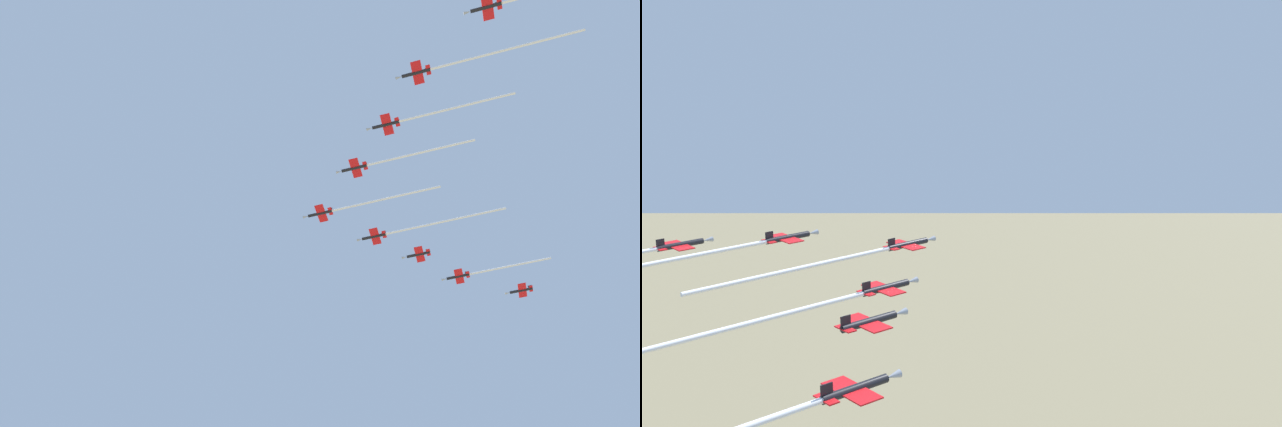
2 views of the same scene
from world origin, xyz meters
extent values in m
cylinder|color=black|center=(19.54, -16.21, 182.01)|extent=(7.73, 6.01, 1.07)
cone|color=#9EA3AD|center=(23.89, -13.07, 182.01)|extent=(2.18, 1.97, 1.02)
cube|color=red|center=(19.15, -16.49, 181.96)|extent=(7.10, 8.14, 0.18)
cube|color=red|center=(16.44, -18.46, 182.01)|extent=(3.05, 3.48, 0.18)
cube|color=black|center=(16.50, -18.41, 182.88)|extent=(1.35, 1.04, 1.75)
cylinder|color=white|center=(0.19, -30.22, 182.01)|extent=(32.04, 23.48, 0.75)
cylinder|color=black|center=(-2.25, -13.88, 183.31)|extent=(7.73, 6.01, 1.07)
cone|color=#9EA3AD|center=(2.09, -10.74, 183.31)|extent=(2.18, 1.97, 1.02)
cube|color=red|center=(-2.65, -14.17, 183.26)|extent=(7.10, 8.14, 0.18)
cube|color=red|center=(-5.36, -16.13, 183.31)|extent=(3.05, 3.48, 0.18)
cube|color=black|center=(-5.30, -16.09, 184.18)|extent=(1.35, 1.04, 1.75)
cylinder|color=white|center=(-20.71, -27.24, 183.31)|extent=(30.24, 22.18, 0.75)
cylinder|color=black|center=(14.95, -37.64, 180.71)|extent=(7.73, 6.01, 1.07)
cone|color=#9EA3AD|center=(19.29, -34.50, 180.71)|extent=(2.18, 1.97, 1.02)
cube|color=red|center=(14.55, -37.93, 180.66)|extent=(7.10, 8.14, 0.18)
cube|color=red|center=(11.84, -39.89, 180.71)|extent=(3.05, 3.48, 0.18)
cube|color=black|center=(11.90, -39.85, 181.58)|extent=(1.35, 1.04, 1.75)
cylinder|color=white|center=(-6.16, -52.92, 180.71)|extent=(35.55, 26.02, 0.75)
cylinder|color=black|center=(-22.18, -10.19, 181.56)|extent=(7.73, 6.01, 1.07)
cone|color=#9EA3AD|center=(-17.84, -7.05, 181.56)|extent=(2.18, 1.97, 1.02)
cube|color=red|center=(-22.57, -10.48, 181.51)|extent=(7.10, 8.14, 0.18)
cube|color=red|center=(-25.29, -12.44, 181.56)|extent=(3.05, 3.48, 0.18)
cube|color=black|center=(-25.22, -12.40, 182.44)|extent=(1.35, 1.04, 1.75)
cylinder|color=white|center=(-40.63, -23.55, 181.56)|extent=(30.23, 22.17, 0.75)
cylinder|color=black|center=(12.22, -57.72, 182.45)|extent=(7.73, 6.01, 1.07)
cone|color=#9EA3AD|center=(16.56, -54.58, 182.45)|extent=(2.18, 1.97, 1.02)
cube|color=red|center=(11.83, -58.01, 182.40)|extent=(7.10, 8.14, 0.18)
cube|color=red|center=(9.11, -59.97, 182.45)|extent=(3.05, 3.48, 0.18)
cube|color=black|center=(9.18, -59.93, 183.33)|extent=(1.35, 1.04, 1.75)
cylinder|color=black|center=(-41.06, -5.76, 182.41)|extent=(7.73, 6.01, 1.07)
cone|color=#9EA3AD|center=(-36.72, -2.61, 182.41)|extent=(2.18, 1.97, 1.02)
cube|color=red|center=(-41.46, -6.04, 182.36)|extent=(7.10, 8.14, 0.18)
cube|color=red|center=(-44.17, -8.01, 182.41)|extent=(3.05, 3.48, 0.18)
cube|color=black|center=(-44.11, -7.96, 183.28)|extent=(1.35, 1.04, 1.75)
cylinder|color=white|center=(-63.13, -21.73, 182.41)|extent=(37.47, 27.41, 0.75)
cylinder|color=black|center=(10.54, -77.05, 181.61)|extent=(7.73, 6.01, 1.07)
cone|color=#9EA3AD|center=(14.88, -73.91, 181.61)|extent=(2.18, 1.97, 1.02)
cube|color=red|center=(10.14, -77.33, 181.56)|extent=(7.10, 8.14, 0.18)
cube|color=red|center=(7.43, -79.30, 181.61)|extent=(3.05, 3.48, 0.18)
cube|color=black|center=(7.49, -79.25, 182.48)|extent=(1.35, 1.04, 1.75)
cylinder|color=white|center=(-5.51, -88.66, 181.61)|extent=(25.43, 18.70, 0.75)
cylinder|color=black|center=(-68.24, -7.32, 182.11)|extent=(7.73, 6.01, 1.07)
cone|color=#9EA3AD|center=(-63.90, -4.18, 182.11)|extent=(2.18, 1.97, 1.02)
cube|color=red|center=(-68.63, -7.60, 182.06)|extent=(7.10, 8.14, 0.18)
cube|color=red|center=(-71.35, -9.57, 182.11)|extent=(3.05, 3.48, 0.18)
cube|color=black|center=(-71.28, -9.52, 182.99)|extent=(1.35, 1.04, 1.75)
cylinder|color=black|center=(0.56, -102.37, 181.90)|extent=(7.73, 6.01, 1.07)
cone|color=#9EA3AD|center=(4.91, -99.23, 181.90)|extent=(2.18, 1.97, 1.02)
cube|color=red|center=(0.17, -102.66, 181.86)|extent=(7.10, 8.14, 0.18)
cube|color=red|center=(-2.54, -104.62, 181.90)|extent=(3.05, 3.48, 0.18)
cube|color=black|center=(-2.48, -104.58, 182.78)|extent=(1.35, 1.04, 1.75)
camera|label=1|loc=(-89.31, 69.56, 3.72)|focal=35.50mm
camera|label=2|loc=(12.53, -165.66, 221.81)|focal=47.38mm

